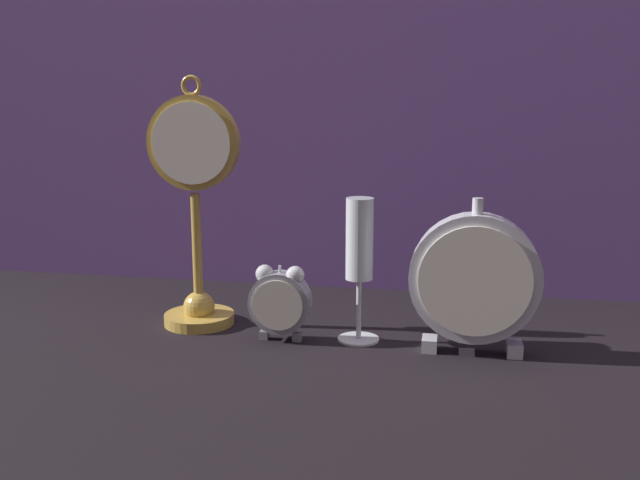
% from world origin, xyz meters
% --- Properties ---
extents(ground_plane, '(4.00, 4.00, 0.00)m').
position_xyz_m(ground_plane, '(0.00, 0.00, 0.00)').
color(ground_plane, black).
extents(fabric_backdrop_drape, '(1.78, 0.01, 0.61)m').
position_xyz_m(fabric_backdrop_drape, '(0.00, 0.33, 0.31)').
color(fabric_backdrop_drape, '#6B478E').
rests_on(fabric_backdrop_drape, ground_plane).
extents(pocket_watch_on_stand, '(0.13, 0.10, 0.36)m').
position_xyz_m(pocket_watch_on_stand, '(-0.18, 0.08, 0.16)').
color(pocket_watch_on_stand, gold).
rests_on(pocket_watch_on_stand, ground_plane).
extents(alarm_clock_twin_bell, '(0.09, 0.03, 0.11)m').
position_xyz_m(alarm_clock_twin_bell, '(-0.05, 0.03, 0.06)').
color(alarm_clock_twin_bell, gray).
rests_on(alarm_clock_twin_bell, ground_plane).
extents(mantel_clock_silver, '(0.17, 0.04, 0.21)m').
position_xyz_m(mantel_clock_silver, '(0.21, 0.03, 0.10)').
color(mantel_clock_silver, silver).
rests_on(mantel_clock_silver, ground_plane).
extents(champagne_flute, '(0.06, 0.06, 0.20)m').
position_xyz_m(champagne_flute, '(0.06, 0.05, 0.13)').
color(champagne_flute, silver).
rests_on(champagne_flute, ground_plane).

